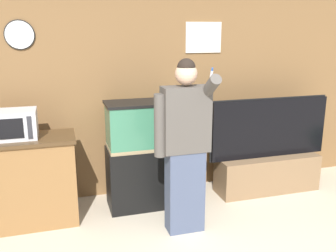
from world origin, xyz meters
TOP-DOWN VIEW (x-y plane):
  - wall_back_paneled at (-0.00, 2.47)m, footprint 10.00×0.08m
  - counter_island at (-1.69, 1.96)m, footprint 1.33×0.54m
  - microwave at (-1.62, 1.99)m, footprint 0.45×0.38m
  - aquarium_on_stand at (-0.23, 2.03)m, footprint 0.91×0.46m
  - tv_on_stand at (1.36, 1.98)m, footprint 1.60×0.40m
  - person_standing at (0.00, 1.35)m, footprint 0.56×0.42m

SIDE VIEW (x-z plane):
  - tv_on_stand at x=1.36m, z-range -0.25..0.97m
  - counter_island at x=-1.69m, z-range 0.00..0.96m
  - aquarium_on_stand at x=-0.23m, z-range 0.00..1.25m
  - person_standing at x=0.00m, z-range 0.04..1.81m
  - microwave at x=-1.62m, z-range 0.95..1.24m
  - wall_back_paneled at x=0.00m, z-range 0.00..2.60m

